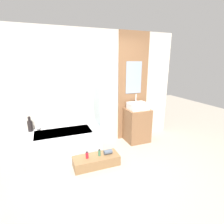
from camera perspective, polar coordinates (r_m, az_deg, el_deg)
ground_plane at (r=3.15m, az=2.04°, el=-21.45°), size 12.00×12.00×0.00m
wall_tiled_back at (r=4.04m, az=-6.81°, el=7.19°), size 4.20×0.06×2.60m
wall_wood_accent at (r=4.38m, az=6.89°, el=8.06°), size 0.78×0.04×2.60m
bathtub at (r=3.83m, az=-15.31°, el=-9.96°), size 1.43×0.74×0.54m
glass_shower_screen at (r=3.55m, az=-5.04°, el=2.86°), size 0.01×0.45×1.13m
wooden_step_bench at (r=3.48m, az=-5.16°, el=-15.57°), size 0.87×0.36×0.19m
vanity_cabinet at (r=4.37m, az=8.15°, el=-4.27°), size 0.55×0.50×0.82m
sink at (r=4.22m, az=8.41°, el=1.98°), size 0.44×0.38×0.35m
vase_tall_dark at (r=3.93m, az=-25.19°, el=-3.98°), size 0.10×0.10×0.31m
vase_round_light at (r=3.95m, az=-22.86°, el=-4.83°), size 0.10×0.10×0.10m
bottle_soap_primary at (r=3.36m, az=-8.15°, el=-13.80°), size 0.05×0.05×0.13m
bottle_soap_secondary at (r=3.42m, az=-4.15°, el=-13.15°), size 0.05×0.05×0.14m
towel_roll at (r=3.47m, az=-1.34°, el=-12.89°), size 0.16×0.09×0.09m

